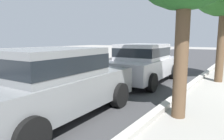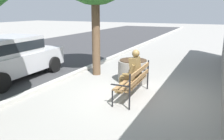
% 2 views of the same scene
% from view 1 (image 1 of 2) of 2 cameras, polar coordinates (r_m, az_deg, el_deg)
% --- Properties ---
extents(street_surface, '(60.00, 9.00, 0.01)m').
position_cam_1_polar(street_surface, '(10.14, -4.94, -1.28)').
color(street_surface, '#38383A').
rests_on(street_surface, ground).
extents(curb_stone, '(60.00, 0.20, 0.12)m').
position_cam_1_polar(curb_stone, '(8.14, 21.32, -3.93)').
color(curb_stone, '#B2AFA8').
rests_on(curb_stone, ground).
extents(parked_car_grey, '(4.16, 2.04, 1.56)m').
position_cam_1_polar(parked_car_grey, '(4.62, -15.85, -3.06)').
color(parked_car_grey, slate).
rests_on(parked_car_grey, ground).
extents(parked_car_silver, '(4.16, 2.04, 1.56)m').
position_cam_1_polar(parked_car_silver, '(8.30, 8.83, 2.26)').
color(parked_car_silver, '#B7B7BC').
rests_on(parked_car_silver, ground).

